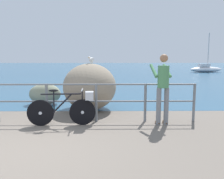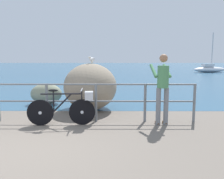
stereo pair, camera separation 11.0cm
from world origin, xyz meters
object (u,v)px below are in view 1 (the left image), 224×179
(breakwater_boulder_main, at_px, (90,87))
(breakwater_boulder_left, at_px, (45,94))
(seagull, at_px, (91,59))
(person_at_railing, at_px, (163,86))
(sailboat, at_px, (206,69))
(bicycle, at_px, (68,107))

(breakwater_boulder_main, bearing_deg, breakwater_boulder_left, 152.87)
(breakwater_boulder_main, distance_m, seagull, 0.90)
(person_at_railing, height_order, sailboat, sailboat)
(seagull, bearing_deg, person_at_railing, 77.81)
(seagull, height_order, sailboat, sailboat)
(sailboat, bearing_deg, bicycle, -131.31)
(breakwater_boulder_left, bearing_deg, seagull, -25.23)
(sailboat, bearing_deg, person_at_railing, -126.66)
(breakwater_boulder_main, relative_size, breakwater_boulder_left, 1.71)
(breakwater_boulder_main, height_order, sailboat, sailboat)
(person_at_railing, relative_size, seagull, 5.47)
(person_at_railing, distance_m, seagull, 2.69)
(sailboat, bearing_deg, breakwater_boulder_main, -132.58)
(sailboat, bearing_deg, seagull, -132.52)
(bicycle, distance_m, breakwater_boulder_left, 2.98)
(person_at_railing, height_order, breakwater_boulder_left, person_at_railing)
(breakwater_boulder_main, bearing_deg, bicycle, -102.79)
(breakwater_boulder_left, height_order, seagull, seagull)
(bicycle, bearing_deg, person_at_railing, -2.68)
(seagull, distance_m, sailboat, 24.53)
(breakwater_boulder_main, bearing_deg, sailboat, 58.46)
(person_at_railing, bearing_deg, bicycle, 85.05)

